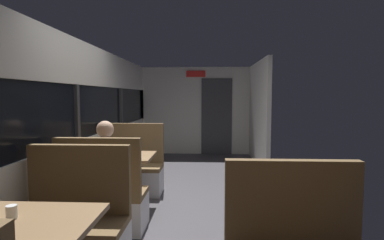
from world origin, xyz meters
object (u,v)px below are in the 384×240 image
object	(u,v)px
bench_mid_window_facing_end	(104,202)
bench_mid_window_facing_entry	(133,172)
bench_near_window_facing_entry	(73,234)
seated_passenger	(105,183)
coffee_cup_primary	(12,212)
dining_table_near_window	(26,235)
dining_table_mid_window	(120,162)
coffee_cup_secondary	(111,152)

from	to	relation	value
bench_mid_window_facing_end	bench_mid_window_facing_entry	world-z (taller)	same
bench_mid_window_facing_end	bench_mid_window_facing_entry	distance (m)	1.40
bench_mid_window_facing_end	bench_near_window_facing_entry	bearing A→B (deg)	-90.00
seated_passenger	coffee_cup_primary	distance (m)	1.58
bench_near_window_facing_entry	bench_mid_window_facing_entry	bearing A→B (deg)	90.00
bench_near_window_facing_entry	bench_mid_window_facing_end	size ratio (longest dim) A/B	1.00
bench_mid_window_facing_end	coffee_cup_primary	bearing A→B (deg)	-93.98
dining_table_near_window	seated_passenger	bearing A→B (deg)	90.00
dining_table_mid_window	bench_mid_window_facing_end	world-z (taller)	bench_mid_window_facing_end
dining_table_mid_window	bench_mid_window_facing_end	size ratio (longest dim) A/B	0.82
bench_near_window_facing_entry	seated_passenger	world-z (taller)	seated_passenger
seated_passenger	coffee_cup_secondary	bearing A→B (deg)	101.21
bench_mid_window_facing_entry	seated_passenger	bearing A→B (deg)	-90.00
dining_table_near_window	bench_near_window_facing_entry	world-z (taller)	bench_near_window_facing_entry
coffee_cup_primary	coffee_cup_secondary	world-z (taller)	same
dining_table_mid_window	seated_passenger	bearing A→B (deg)	-90.00
seated_passenger	coffee_cup_primary	bearing A→B (deg)	-93.80
dining_table_mid_window	bench_mid_window_facing_end	distance (m)	0.77
bench_mid_window_facing_end	dining_table_near_window	bearing A→B (deg)	-90.00
bench_mid_window_facing_entry	coffee_cup_secondary	world-z (taller)	bench_mid_window_facing_entry
dining_table_near_window	coffee_cup_secondary	bearing A→B (deg)	93.32
dining_table_near_window	coffee_cup_secondary	world-z (taller)	coffee_cup_secondary
dining_table_mid_window	bench_mid_window_facing_end	xyz separation A→B (m)	(0.00, -0.70, -0.31)
bench_near_window_facing_entry	coffee_cup_secondary	bearing A→B (deg)	94.83
bench_mid_window_facing_entry	coffee_cup_secondary	bearing A→B (deg)	-100.86
bench_mid_window_facing_entry	seated_passenger	distance (m)	1.34
bench_near_window_facing_entry	coffee_cup_secondary	size ratio (longest dim) A/B	12.22
seated_passenger	bench_near_window_facing_entry	bearing A→B (deg)	-90.00
bench_near_window_facing_entry	coffee_cup_secondary	distance (m)	1.60
dining_table_near_window	bench_mid_window_facing_entry	bearing A→B (deg)	90.00
dining_table_mid_window	dining_table_near_window	bearing A→B (deg)	-90.00
dining_table_near_window	coffee_cup_secondary	size ratio (longest dim) A/B	10.00
dining_table_mid_window	coffee_cup_secondary	distance (m)	0.20
coffee_cup_secondary	coffee_cup_primary	bearing A→B (deg)	-89.33
dining_table_mid_window	coffee_cup_secondary	world-z (taller)	coffee_cup_secondary
seated_passenger	coffee_cup_primary	xyz separation A→B (m)	(-0.10, -1.56, 0.25)
coffee_cup_primary	seated_passenger	bearing A→B (deg)	86.20
dining_table_near_window	bench_mid_window_facing_entry	distance (m)	2.92
bench_near_window_facing_entry	bench_mid_window_facing_entry	xyz separation A→B (m)	(0.00, 2.21, 0.00)
dining_table_near_window	coffee_cup_primary	bearing A→B (deg)	168.47
bench_mid_window_facing_end	seated_passenger	size ratio (longest dim) A/B	0.87
bench_mid_window_facing_entry	coffee_cup_primary	xyz separation A→B (m)	(-0.10, -2.88, 0.46)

